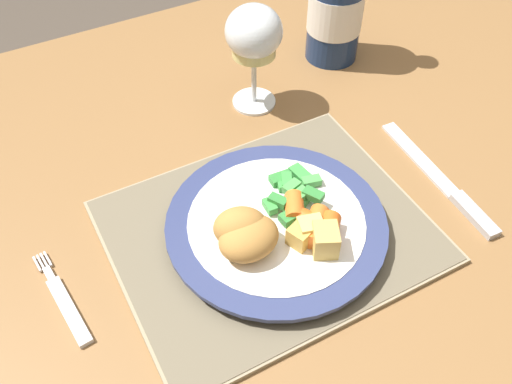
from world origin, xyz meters
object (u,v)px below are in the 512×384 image
at_px(fork, 65,304).
at_px(wine_glass, 254,37).
at_px(dinner_plate, 276,226).
at_px(table_knife, 446,186).
at_px(dining_table, 277,222).

distance_m(fork, wine_glass, 0.39).
relative_size(dinner_plate, table_knife, 1.15).
bearing_deg(fork, dining_table, 10.27).
height_order(dining_table, dinner_plate, dinner_plate).
bearing_deg(fork, wine_glass, 31.33).
xyz_separation_m(fork, wine_glass, (0.32, 0.20, 0.10)).
height_order(dining_table, fork, fork).
bearing_deg(wine_glass, dining_table, -106.43).
relative_size(fork, wine_glass, 0.88).
distance_m(dinner_plate, fork, 0.23).
height_order(fork, wine_glass, wine_glass).
height_order(table_knife, wine_glass, wine_glass).
xyz_separation_m(dining_table, dinner_plate, (-0.05, -0.07, 0.10)).
xyz_separation_m(fork, table_knife, (0.45, -0.06, 0.00)).
bearing_deg(table_knife, wine_glass, 116.65).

